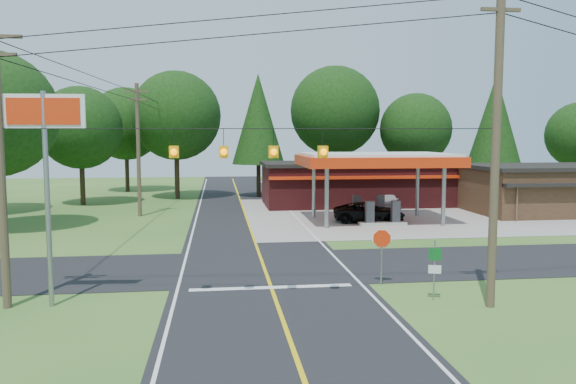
{
  "coord_description": "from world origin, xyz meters",
  "views": [
    {
      "loc": [
        -2.05,
        -25.41,
        6.02
      ],
      "look_at": [
        2.0,
        7.0,
        2.8
      ],
      "focal_mm": 35.0,
      "sensor_mm": 36.0,
      "label": 1
    }
  ],
  "objects": [
    {
      "name": "big_stop_sign",
      "position": [
        -8.0,
        -5.01,
        5.72
      ],
      "size": [
        2.82,
        0.3,
        7.59
      ],
      "color": "gray",
      "rests_on": "ground"
    },
    {
      "name": "gas_canopy",
      "position": [
        9.0,
        13.0,
        4.27
      ],
      "size": [
        10.6,
        7.4,
        4.88
      ],
      "color": "gray",
      "rests_on": "ground"
    },
    {
      "name": "suv_car",
      "position": [
        8.5,
        12.85,
        0.7
      ],
      "size": [
        5.68,
        5.68,
        1.39
      ],
      "primitive_type": "imported",
      "rotation": [
        0.0,
        0.0,
        1.43
      ],
      "color": "black",
      "rests_on": "ground"
    },
    {
      "name": "main_highway",
      "position": [
        0.0,
        0.0,
        0.01
      ],
      "size": [
        8.0,
        120.0,
        0.02
      ],
      "primitive_type": "cube",
      "color": "black",
      "rests_on": "ground"
    },
    {
      "name": "cross_road",
      "position": [
        0.0,
        0.0,
        0.01
      ],
      "size": [
        70.0,
        7.0,
        0.02
      ],
      "primitive_type": "cube",
      "color": "black",
      "rests_on": "ground"
    },
    {
      "name": "route_sign_post",
      "position": [
        5.8,
        -6.02,
        1.34
      ],
      "size": [
        0.45,
        0.16,
        2.25
      ],
      "color": "gray",
      "rests_on": "ground"
    },
    {
      "name": "utility_pole_north",
      "position": [
        -6.5,
        35.0,
        4.75
      ],
      "size": [
        0.3,
        0.3,
        9.5
      ],
      "color": "#473828",
      "rests_on": "ground"
    },
    {
      "name": "ground",
      "position": [
        0.0,
        0.0,
        0.0
      ],
      "size": [
        120.0,
        120.0,
        0.0
      ],
      "primitive_type": "plane",
      "color": "#326222",
      "rests_on": "ground"
    },
    {
      "name": "octagonal_stop_sign",
      "position": [
        4.5,
        -3.66,
        1.73
      ],
      "size": [
        0.78,
        0.3,
        2.33
      ],
      "color": "gray",
      "rests_on": "ground"
    },
    {
      "name": "treeline_backdrop",
      "position": [
        0.82,
        24.01,
        7.49
      ],
      "size": [
        70.27,
        51.59,
        13.3
      ],
      "color": "#332316",
      "rests_on": "ground"
    },
    {
      "name": "lane_center_yellow",
      "position": [
        0.0,
        0.0,
        0.03
      ],
      "size": [
        0.15,
        110.0,
        0.0
      ],
      "primitive_type": "cube",
      "color": "yellow",
      "rests_on": "main_highway"
    },
    {
      "name": "utility_pole_near_right",
      "position": [
        7.5,
        -7.0,
        5.96
      ],
      "size": [
        1.8,
        0.3,
        11.5
      ],
      "color": "#473828",
      "rests_on": "ground"
    },
    {
      "name": "overhead_beacons",
      "position": [
        -1.0,
        -6.0,
        6.21
      ],
      "size": [
        17.04,
        2.04,
        1.03
      ],
      "color": "black",
      "rests_on": "ground"
    },
    {
      "name": "utility_pole_near_left",
      "position": [
        -9.5,
        -5.0,
        5.2
      ],
      "size": [
        1.8,
        0.3,
        10.0
      ],
      "color": "#473828",
      "rests_on": "ground"
    },
    {
      "name": "convenience_store",
      "position": [
        10.0,
        22.98,
        1.92
      ],
      "size": [
        16.4,
        7.55,
        3.8
      ],
      "color": "#511719",
      "rests_on": "ground"
    },
    {
      "name": "utility_pole_far_left",
      "position": [
        -8.0,
        18.0,
        5.2
      ],
      "size": [
        1.8,
        0.3,
        10.0
      ],
      "color": "#473828",
      "rests_on": "ground"
    },
    {
      "name": "sedan_car",
      "position": [
        12.0,
        19.79,
        0.68
      ],
      "size": [
        4.26,
        4.26,
        1.36
      ],
      "primitive_type": "imported",
      "rotation": [
        0.0,
        0.0,
        -0.07
      ],
      "color": "silver",
      "rests_on": "ground"
    }
  ]
}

